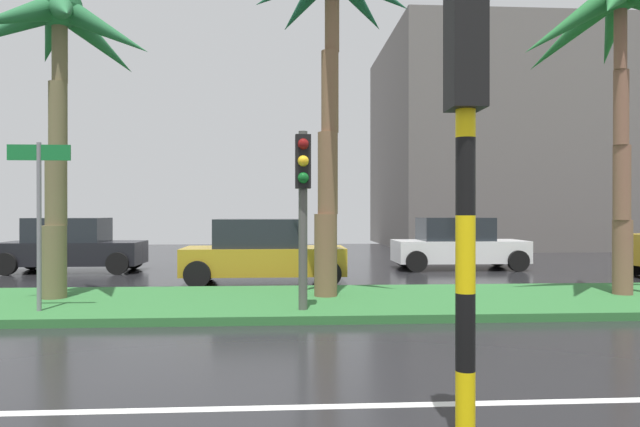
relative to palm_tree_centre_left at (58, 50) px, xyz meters
The scene contains 12 objects.
ground_plane 5.35m from the palm_tree_centre_left, 130.37° to the left, with size 90.00×42.00×0.10m, color black.
median_strip 5.23m from the palm_tree_centre_left, 129.32° to the right, with size 85.50×4.00×0.15m, color #2D6B33.
palm_tree_centre_left is the anchor object (origin of this frame).
palm_tree_centre 5.75m from the palm_tree_centre_left, ahead, with size 3.57×3.70×7.42m.
palm_tree_centre_right 11.76m from the palm_tree_centre_left, ahead, with size 4.80×4.73×6.91m.
traffic_signal_median_right 6.08m from the palm_tree_centre_left, 20.34° to the right, with size 0.28×0.43×3.22m.
street_name_sign 3.61m from the palm_tree_centre_left, 79.34° to the right, with size 1.10×0.08×3.00m.
traffic_signal_foreground 10.07m from the palm_tree_centre_left, 50.80° to the right, with size 0.28×0.43×3.77m.
car_in_traffic_second 8.08m from the palm_tree_centre_left, 108.05° to the left, with size 4.30×2.02×1.72m.
car_in_traffic_third 6.85m from the palm_tree_centre_left, 38.38° to the left, with size 4.30×2.02×1.72m.
car_in_traffic_fourth 13.09m from the palm_tree_centre_left, 31.93° to the left, with size 4.30×2.02×1.72m.
building_far_right 27.66m from the palm_tree_centre_left, 44.61° to the left, with size 18.64×11.61×11.43m.
Camera 1 is at (5.10, -3.52, 1.92)m, focal length 31.77 mm.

